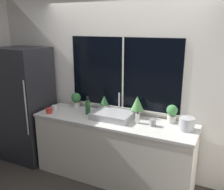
{
  "coord_description": "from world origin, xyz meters",
  "views": [
    {
      "loc": [
        1.39,
        -2.61,
        2.17
      ],
      "look_at": [
        -0.01,
        0.31,
        1.27
      ],
      "focal_mm": 40.0,
      "sensor_mm": 36.0,
      "label": 1
    }
  ],
  "objects_px": {
    "potted_plant_center_right": "(137,105)",
    "refrigerator": "(26,105)",
    "mug_grey": "(153,123)",
    "mug_white": "(54,108)",
    "bottle_tall": "(88,107)",
    "sink": "(112,115)",
    "kettle": "(187,123)",
    "mug_red": "(49,111)",
    "potted_plant_far_left": "(76,99)",
    "potted_plant_far_right": "(172,113)",
    "potted_plant_center_left": "(104,103)",
    "soap_bottle": "(137,118)"
  },
  "relations": [
    {
      "from": "soap_bottle",
      "to": "mug_red",
      "type": "bearing_deg",
      "value": -171.1
    },
    {
      "from": "potted_plant_far_left",
      "to": "potted_plant_center_right",
      "type": "relative_size",
      "value": 0.77
    },
    {
      "from": "mug_white",
      "to": "kettle",
      "type": "bearing_deg",
      "value": 3.04
    },
    {
      "from": "refrigerator",
      "to": "sink",
      "type": "xyz_separation_m",
      "value": [
        1.53,
        0.07,
        0.04
      ]
    },
    {
      "from": "potted_plant_far_right",
      "to": "mug_red",
      "type": "xyz_separation_m",
      "value": [
        -1.71,
        -0.42,
        -0.1
      ]
    },
    {
      "from": "mug_grey",
      "to": "mug_white",
      "type": "distance_m",
      "value": 1.54
    },
    {
      "from": "sink",
      "to": "mug_grey",
      "type": "bearing_deg",
      "value": -3.03
    },
    {
      "from": "potted_plant_center_right",
      "to": "mug_grey",
      "type": "height_order",
      "value": "potted_plant_center_right"
    },
    {
      "from": "soap_bottle",
      "to": "kettle",
      "type": "xyz_separation_m",
      "value": [
        0.63,
        0.04,
        0.02
      ]
    },
    {
      "from": "mug_grey",
      "to": "mug_red",
      "type": "distance_m",
      "value": 1.53
    },
    {
      "from": "potted_plant_center_right",
      "to": "potted_plant_far_right",
      "type": "relative_size",
      "value": 1.23
    },
    {
      "from": "refrigerator",
      "to": "kettle",
      "type": "relative_size",
      "value": 9.75
    },
    {
      "from": "potted_plant_far_left",
      "to": "potted_plant_center_right",
      "type": "height_order",
      "value": "potted_plant_center_right"
    },
    {
      "from": "refrigerator",
      "to": "mug_red",
      "type": "relative_size",
      "value": 20.58
    },
    {
      "from": "potted_plant_center_right",
      "to": "soap_bottle",
      "type": "xyz_separation_m",
      "value": [
        0.08,
        -0.21,
        -0.12
      ]
    },
    {
      "from": "sink",
      "to": "potted_plant_far_left",
      "type": "relative_size",
      "value": 2.34
    },
    {
      "from": "refrigerator",
      "to": "potted_plant_far_right",
      "type": "distance_m",
      "value": 2.33
    },
    {
      "from": "refrigerator",
      "to": "mug_grey",
      "type": "xyz_separation_m",
      "value": [
        2.12,
        0.04,
        0.04
      ]
    },
    {
      "from": "potted_plant_far_left",
      "to": "potted_plant_center_left",
      "type": "relative_size",
      "value": 0.93
    },
    {
      "from": "sink",
      "to": "potted_plant_far_right",
      "type": "relative_size",
      "value": 2.22
    },
    {
      "from": "refrigerator",
      "to": "mug_red",
      "type": "xyz_separation_m",
      "value": [
        0.6,
        -0.15,
        0.03
      ]
    },
    {
      "from": "potted_plant_center_left",
      "to": "potted_plant_far_left",
      "type": "bearing_deg",
      "value": -180.0
    },
    {
      "from": "mug_grey",
      "to": "mug_red",
      "type": "bearing_deg",
      "value": -172.78
    },
    {
      "from": "potted_plant_center_left",
      "to": "potted_plant_center_right",
      "type": "bearing_deg",
      "value": 0.0
    },
    {
      "from": "potted_plant_center_left",
      "to": "mug_white",
      "type": "bearing_deg",
      "value": -159.22
    },
    {
      "from": "potted_plant_far_left",
      "to": "mug_red",
      "type": "bearing_deg",
      "value": -115.76
    },
    {
      "from": "mug_red",
      "to": "kettle",
      "type": "relative_size",
      "value": 0.47
    },
    {
      "from": "sink",
      "to": "kettle",
      "type": "distance_m",
      "value": 1.01
    },
    {
      "from": "soap_bottle",
      "to": "mug_white",
      "type": "height_order",
      "value": "soap_bottle"
    },
    {
      "from": "soap_bottle",
      "to": "kettle",
      "type": "distance_m",
      "value": 0.63
    },
    {
      "from": "kettle",
      "to": "potted_plant_far_right",
      "type": "bearing_deg",
      "value": 142.71
    },
    {
      "from": "mug_white",
      "to": "bottle_tall",
      "type": "bearing_deg",
      "value": 7.65
    },
    {
      "from": "potted_plant_far_left",
      "to": "refrigerator",
      "type": "bearing_deg",
      "value": -161.42
    },
    {
      "from": "refrigerator",
      "to": "potted_plant_center_right",
      "type": "bearing_deg",
      "value": 8.38
    },
    {
      "from": "soap_bottle",
      "to": "mug_red",
      "type": "relative_size",
      "value": 1.79
    },
    {
      "from": "refrigerator",
      "to": "potted_plant_far_right",
      "type": "bearing_deg",
      "value": 6.62
    },
    {
      "from": "sink",
      "to": "mug_red",
      "type": "bearing_deg",
      "value": -166.48
    },
    {
      "from": "potted_plant_center_right",
      "to": "bottle_tall",
      "type": "distance_m",
      "value": 0.72
    },
    {
      "from": "potted_plant_far_left",
      "to": "potted_plant_far_right",
      "type": "bearing_deg",
      "value": 0.0
    },
    {
      "from": "potted_plant_center_left",
      "to": "mug_red",
      "type": "bearing_deg",
      "value": -149.3
    },
    {
      "from": "sink",
      "to": "kettle",
      "type": "bearing_deg",
      "value": 1.4
    },
    {
      "from": "potted_plant_far_left",
      "to": "kettle",
      "type": "distance_m",
      "value": 1.74
    },
    {
      "from": "potted_plant_center_right",
      "to": "refrigerator",
      "type": "bearing_deg",
      "value": -171.62
    },
    {
      "from": "mug_grey",
      "to": "potted_plant_far_left",
      "type": "bearing_deg",
      "value": 170.3
    },
    {
      "from": "mug_grey",
      "to": "potted_plant_center_right",
      "type": "bearing_deg",
      "value": 142.9
    },
    {
      "from": "potted_plant_far_left",
      "to": "soap_bottle",
      "type": "distance_m",
      "value": 1.13
    },
    {
      "from": "kettle",
      "to": "bottle_tall",
      "type": "bearing_deg",
      "value": -178.78
    },
    {
      "from": "potted_plant_center_left",
      "to": "soap_bottle",
      "type": "relative_size",
      "value": 1.56
    },
    {
      "from": "potted_plant_far_right",
      "to": "mug_white",
      "type": "xyz_separation_m",
      "value": [
        -1.73,
        -0.27,
        -0.1
      ]
    },
    {
      "from": "potted_plant_center_left",
      "to": "bottle_tall",
      "type": "distance_m",
      "value": 0.26
    }
  ]
}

